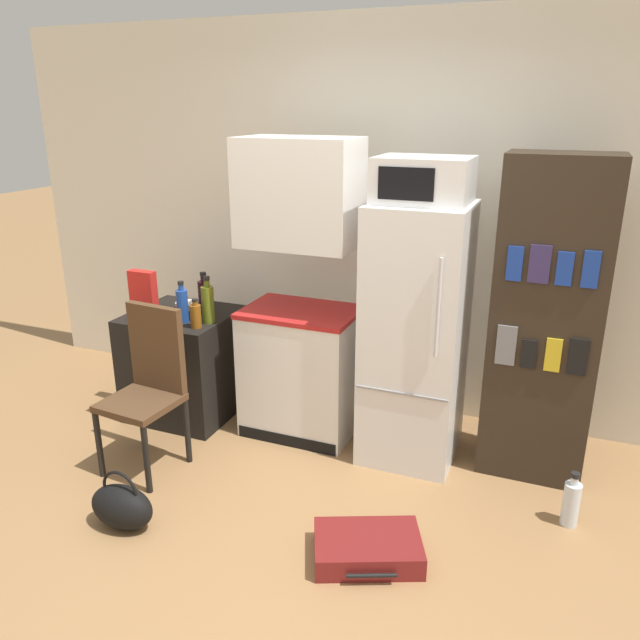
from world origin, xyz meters
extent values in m
plane|color=olive|center=(0.00, 0.00, 0.00)|extent=(24.00, 24.00, 0.00)
cube|color=silver|center=(0.20, 2.00, 1.34)|extent=(6.40, 0.10, 2.68)
cube|color=black|center=(-1.31, 1.27, 0.37)|extent=(0.70, 0.66, 0.75)
cube|color=white|center=(-0.44, 1.34, 0.41)|extent=(0.72, 0.51, 0.83)
cube|color=#B21E1E|center=(-0.44, 1.34, 0.84)|extent=(0.73, 0.52, 0.03)
cube|color=white|center=(-0.44, 1.34, 1.60)|extent=(0.72, 0.44, 0.65)
cube|color=black|center=(-0.44, 1.08, 0.04)|extent=(0.69, 0.01, 0.08)
cube|color=white|center=(0.32, 1.32, 0.80)|extent=(0.57, 0.56, 1.59)
cube|color=gray|center=(0.32, 1.03, 0.54)|extent=(0.54, 0.01, 0.01)
cylinder|color=silver|center=(0.50, 1.02, 1.08)|extent=(0.02, 0.02, 0.56)
cube|color=silver|center=(0.32, 1.32, 1.72)|extent=(0.52, 0.41, 0.25)
cube|color=black|center=(0.27, 1.11, 1.72)|extent=(0.30, 0.01, 0.17)
cube|color=#2D2319|center=(1.04, 1.42, 0.94)|extent=(0.59, 0.37, 1.88)
cube|color=slate|center=(0.85, 1.23, 0.85)|extent=(0.11, 0.01, 0.23)
cube|color=black|center=(0.98, 1.23, 0.81)|extent=(0.08, 0.01, 0.16)
cube|color=gold|center=(1.10, 1.23, 0.83)|extent=(0.08, 0.01, 0.19)
cube|color=black|center=(1.23, 1.23, 0.83)|extent=(0.10, 0.01, 0.21)
cube|color=#193899|center=(0.85, 1.23, 1.31)|extent=(0.08, 0.01, 0.19)
cube|color=#332856|center=(0.98, 1.23, 1.32)|extent=(0.11, 0.01, 0.20)
cube|color=#193899|center=(1.10, 1.23, 1.31)|extent=(0.08, 0.01, 0.18)
cube|color=#193899|center=(1.23, 1.23, 1.32)|extent=(0.08, 0.01, 0.19)
cylinder|color=black|center=(-1.16, 1.33, 0.86)|extent=(0.08, 0.08, 0.23)
cylinder|color=black|center=(-1.16, 1.33, 1.00)|extent=(0.04, 0.04, 0.04)
cylinder|color=black|center=(-1.16, 1.33, 1.03)|extent=(0.04, 0.04, 0.02)
cylinder|color=#1E47A3|center=(-1.20, 1.13, 0.86)|extent=(0.08, 0.08, 0.22)
cylinder|color=#1E47A3|center=(-1.20, 1.13, 0.98)|extent=(0.03, 0.03, 0.04)
cylinder|color=black|center=(-1.20, 1.13, 1.02)|extent=(0.04, 0.04, 0.02)
cylinder|color=brown|center=(-1.06, 1.06, 0.82)|extent=(0.07, 0.07, 0.15)
cylinder|color=brown|center=(-1.06, 1.06, 0.91)|extent=(0.03, 0.03, 0.03)
cylinder|color=black|center=(-1.06, 1.06, 0.93)|extent=(0.04, 0.04, 0.02)
cylinder|color=#566619|center=(-1.03, 1.18, 0.87)|extent=(0.08, 0.08, 0.25)
cylinder|color=#566619|center=(-1.03, 1.18, 1.01)|extent=(0.04, 0.04, 0.04)
cylinder|color=black|center=(-1.03, 1.18, 1.05)|extent=(0.04, 0.04, 0.03)
cylinder|color=silver|center=(-1.34, 1.39, 0.77)|extent=(0.16, 0.16, 0.04)
cube|color=red|center=(-1.55, 1.18, 0.90)|extent=(0.19, 0.07, 0.30)
cylinder|color=black|center=(-1.32, 0.36, 0.21)|extent=(0.04, 0.04, 0.43)
cylinder|color=black|center=(-0.96, 0.33, 0.21)|extent=(0.04, 0.04, 0.43)
cylinder|color=black|center=(-1.29, 0.72, 0.21)|extent=(0.04, 0.04, 0.43)
cylinder|color=black|center=(-0.92, 0.69, 0.21)|extent=(0.04, 0.04, 0.43)
cube|color=#4C331E|center=(-1.12, 0.53, 0.45)|extent=(0.43, 0.43, 0.04)
cube|color=#4C331E|center=(-1.11, 0.70, 0.73)|extent=(0.38, 0.08, 0.53)
cube|color=maroon|center=(0.38, 0.27, 0.06)|extent=(0.61, 0.52, 0.12)
cylinder|color=black|center=(0.45, 0.10, 0.06)|extent=(0.22, 0.11, 0.02)
ellipsoid|color=black|center=(-0.89, 0.02, 0.12)|extent=(0.36, 0.20, 0.24)
torus|color=black|center=(-0.89, 0.02, 0.23)|extent=(0.21, 0.02, 0.21)
cylinder|color=silver|center=(1.29, 0.92, 0.12)|extent=(0.09, 0.09, 0.24)
cylinder|color=silver|center=(1.29, 0.92, 0.27)|extent=(0.04, 0.04, 0.04)
cylinder|color=black|center=(1.29, 0.92, 0.30)|extent=(0.05, 0.05, 0.03)
camera|label=1|loc=(1.10, -2.14, 2.12)|focal=35.00mm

